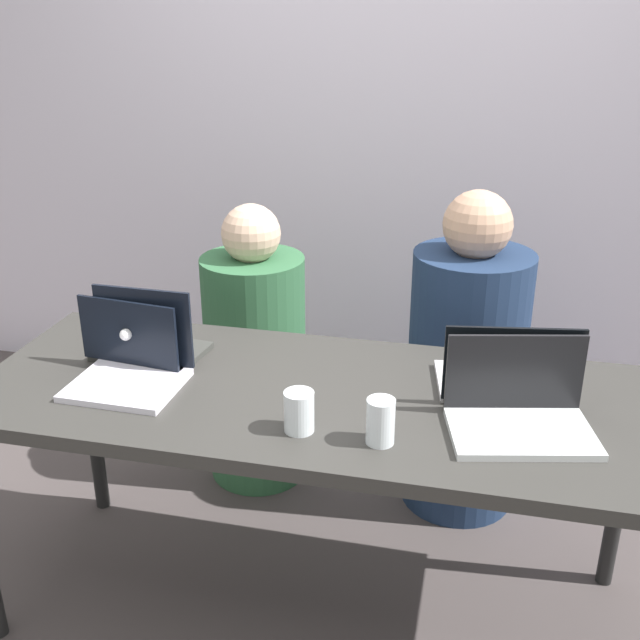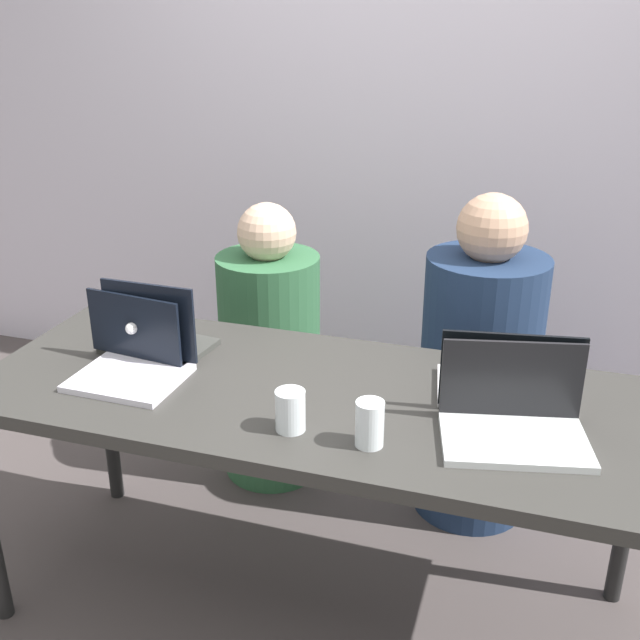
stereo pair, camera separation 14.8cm
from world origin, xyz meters
name	(u,v)px [view 1 (the left image)]	position (x,y,z in m)	size (l,w,h in m)	color
ground_plane	(315,605)	(0.00, 0.00, 0.00)	(12.00, 12.00, 0.00)	#473F3F
back_wall	(395,112)	(0.00, 1.47, 1.30)	(4.86, 0.10, 2.61)	silver
desk	(314,412)	(0.00, 0.00, 0.69)	(1.87, 0.73, 0.75)	#32302D
person_on_left	(256,361)	(-0.39, 0.67, 0.48)	(0.44, 0.44, 1.08)	#2F603C
person_on_right	(465,372)	(0.39, 0.67, 0.52)	(0.47, 0.47, 1.17)	#1C2D4B
laptop_front_right	(519,411)	(0.53, -0.07, 0.80)	(0.39, 0.30, 0.22)	silver
laptop_back_left	(144,345)	(-0.53, 0.08, 0.80)	(0.33, 0.26, 0.21)	#393A36
laptop_front_left	(133,363)	(-0.50, -0.05, 0.81)	(0.30, 0.29, 0.24)	silver
laptop_back_right	(506,377)	(0.50, 0.11, 0.80)	(0.39, 0.29, 0.22)	silver
water_glass_right	(380,424)	(0.21, -0.21, 0.80)	(0.07, 0.07, 0.11)	white
water_glass_center	(299,414)	(0.01, -0.20, 0.80)	(0.07, 0.07, 0.11)	white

